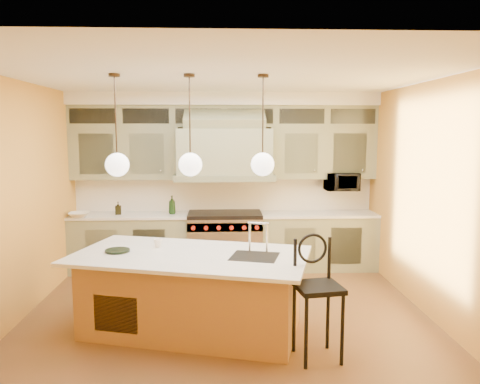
{
  "coord_description": "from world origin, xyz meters",
  "views": [
    {
      "loc": [
        -0.07,
        -5.42,
        2.29
      ],
      "look_at": [
        0.19,
        0.7,
        1.49
      ],
      "focal_mm": 35.0,
      "sensor_mm": 36.0,
      "label": 1
    }
  ],
  "objects_px": {
    "kitchen_island": "(193,291)",
    "counter_stool": "(317,289)",
    "range": "(225,241)",
    "microwave": "(341,182)"
  },
  "relations": [
    {
      "from": "kitchen_island",
      "to": "counter_stool",
      "type": "distance_m",
      "value": 1.48
    },
    {
      "from": "counter_stool",
      "to": "range",
      "type": "bearing_deg",
      "value": 97.18
    },
    {
      "from": "kitchen_island",
      "to": "counter_stool",
      "type": "relative_size",
      "value": 2.29
    },
    {
      "from": "range",
      "to": "microwave",
      "type": "bearing_deg",
      "value": 3.12
    },
    {
      "from": "kitchen_island",
      "to": "counter_stool",
      "type": "height_order",
      "value": "kitchen_island"
    },
    {
      "from": "microwave",
      "to": "range",
      "type": "bearing_deg",
      "value": -176.88
    },
    {
      "from": "range",
      "to": "counter_stool",
      "type": "height_order",
      "value": "counter_stool"
    },
    {
      "from": "range",
      "to": "kitchen_island",
      "type": "bearing_deg",
      "value": -99.36
    },
    {
      "from": "kitchen_island",
      "to": "range",
      "type": "bearing_deg",
      "value": 95.93
    },
    {
      "from": "counter_stool",
      "to": "microwave",
      "type": "xyz_separation_m",
      "value": [
        1.06,
        3.18,
        0.73
      ]
    }
  ]
}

